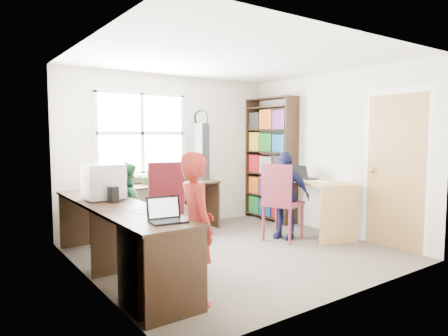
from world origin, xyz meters
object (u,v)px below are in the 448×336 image
at_px(right_desk, 315,194).
at_px(laptop_right, 303,176).
at_px(person_green, 127,208).
at_px(bookshelf, 271,162).
at_px(person_red, 196,228).
at_px(l_desk, 149,237).
at_px(wooden_chair, 281,199).
at_px(cd_tower, 202,152).
at_px(swivel_chair, 169,219).
at_px(laptop_left, 166,216).
at_px(crt_monitor, 104,182).
at_px(person_navy, 285,195).
at_px(potted_plant, 147,175).

xyz_separation_m(right_desk, laptop_right, (-0.04, 0.20, 0.27)).
bearing_deg(laptop_right, person_green, 87.59).
bearing_deg(bookshelf, person_red, -142.30).
xyz_separation_m(l_desk, wooden_chair, (2.13, 0.34, 0.13)).
height_order(laptop_right, cd_tower, cd_tower).
bearing_deg(person_green, swivel_chair, -155.72).
height_order(laptop_left, cd_tower, cd_tower).
bearing_deg(laptop_right, l_desk, 107.82).
xyz_separation_m(bookshelf, swivel_chair, (-2.49, -1.01, -0.51)).
distance_m(crt_monitor, person_red, 1.55).
bearing_deg(crt_monitor, bookshelf, 13.04).
distance_m(bookshelf, laptop_left, 3.75).
bearing_deg(l_desk, crt_monitor, 104.16).
bearing_deg(l_desk, person_navy, 10.59).
xyz_separation_m(potted_plant, person_red, (-0.63, -2.42, -0.22)).
height_order(bookshelf, crt_monitor, bookshelf).
bearing_deg(laptop_left, person_red, -10.17).
bearing_deg(person_green, right_desk, -106.45).
relative_size(right_desk, person_red, 1.12).
height_order(swivel_chair, person_navy, person_navy).
xyz_separation_m(bookshelf, laptop_right, (-0.09, -0.86, -0.16)).
bearing_deg(right_desk, laptop_right, 119.77).
bearing_deg(cd_tower, person_navy, -83.61).
bearing_deg(l_desk, bookshelf, 26.43).
bearing_deg(person_green, l_desk, 166.18).
xyz_separation_m(right_desk, potted_plant, (-2.16, 1.28, 0.31)).
bearing_deg(crt_monitor, person_green, 32.94).
distance_m(laptop_left, person_green, 1.68).
bearing_deg(laptop_left, crt_monitor, 100.04).
bearing_deg(right_desk, laptop_left, -143.00).
bearing_deg(bookshelf, potted_plant, 174.02).
distance_m(right_desk, potted_plant, 2.53).
distance_m(person_red, person_navy, 2.46).
relative_size(person_green, person_navy, 0.93).
relative_size(right_desk, laptop_right, 4.38).
xyz_separation_m(laptop_left, person_red, (0.25, -0.08, -0.13)).
xyz_separation_m(right_desk, wooden_chair, (-0.78, -0.08, 0.01)).
xyz_separation_m(right_desk, person_red, (-2.78, -1.14, 0.09)).
bearing_deg(cd_tower, wooden_chair, -91.03).
xyz_separation_m(bookshelf, person_red, (-2.84, -2.19, -0.33)).
bearing_deg(laptop_right, crt_monitor, 92.78).
bearing_deg(potted_plant, bookshelf, -5.98).
bearing_deg(laptop_right, swivel_chair, 99.42).
relative_size(l_desk, swivel_chair, 2.57).
relative_size(swivel_chair, laptop_left, 3.49).
xyz_separation_m(bookshelf, person_navy, (-0.66, -1.04, -0.38)).
distance_m(crt_monitor, potted_plant, 1.33).
xyz_separation_m(bookshelf, laptop_left, (-3.09, -2.11, -0.20)).
bearing_deg(person_red, laptop_left, 82.71).
xyz_separation_m(laptop_left, cd_tower, (1.86, 2.38, 0.40)).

